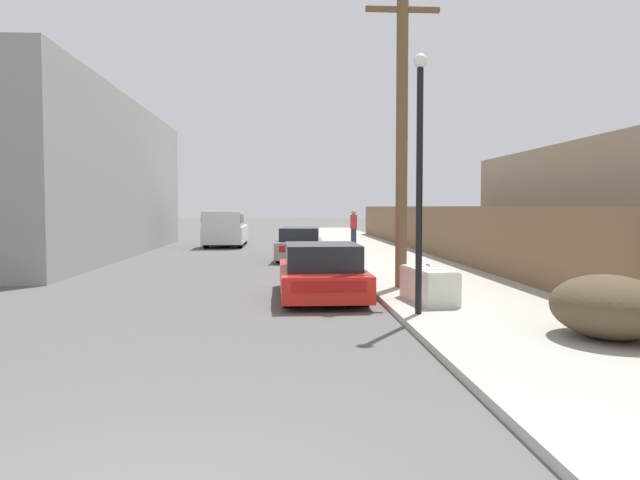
{
  "coord_description": "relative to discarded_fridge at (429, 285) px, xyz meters",
  "views": [
    {
      "loc": [
        1.05,
        -3.97,
        2.1
      ],
      "look_at": [
        1.97,
        10.87,
        1.3
      ],
      "focal_mm": 35.0,
      "sensor_mm": 36.0,
      "label": 1
    }
  ],
  "objects": [
    {
      "name": "discarded_fridge",
      "position": [
        0.0,
        0.0,
        0.0
      ],
      "size": [
        0.88,
        1.91,
        0.73
      ],
      "rotation": [
        0.0,
        0.0,
        0.11
      ],
      "color": "silver",
      "rests_on": "sidewalk_curb"
    },
    {
      "name": "brush_pile",
      "position": [
        1.85,
        -3.72,
        0.13
      ],
      "size": [
        1.62,
        2.0,
        0.95
      ],
      "color": "brown",
      "rests_on": "sidewalk_curb"
    },
    {
      "name": "car_parked_mid",
      "position": [
        -2.33,
        11.78,
        0.13
      ],
      "size": [
        2.02,
        4.5,
        1.28
      ],
      "rotation": [
        0.0,
        0.0,
        -0.07
      ],
      "color": "gray",
      "rests_on": "ground"
    },
    {
      "name": "building_left_block",
      "position": [
        -12.78,
        14.7,
        2.83
      ],
      "size": [
        7.0,
        21.18,
        6.61
      ],
      "primitive_type": "cube",
      "color": "gray",
      "rests_on": "ground"
    },
    {
      "name": "utility_pole",
      "position": [
        -0.12,
        2.4,
        3.51
      ],
      "size": [
        1.8,
        0.28,
        7.48
      ],
      "color": "brown",
      "rests_on": "sidewalk_curb"
    },
    {
      "name": "wooden_fence",
      "position": [
        3.14,
        12.88,
        0.65
      ],
      "size": [
        0.08,
        39.49,
        1.99
      ],
      "primitive_type": "cube",
      "color": "brown",
      "rests_on": "sidewalk_curb"
    },
    {
      "name": "parked_sports_car_red",
      "position": [
        -2.15,
        1.5,
        0.11
      ],
      "size": [
        1.92,
        4.5,
        1.26
      ],
      "rotation": [
        0.0,
        0.0,
        0.01
      ],
      "color": "red",
      "rests_on": "ground"
    },
    {
      "name": "pedestrian",
      "position": [
        0.59,
        18.55,
        0.6
      ],
      "size": [
        0.34,
        0.34,
        1.83
      ],
      "color": "#282D42",
      "rests_on": "sidewalk_curb"
    },
    {
      "name": "pickup_truck",
      "position": [
        -6.01,
        20.19,
        0.46
      ],
      "size": [
        2.06,
        5.36,
        1.87
      ],
      "rotation": [
        0.0,
        0.0,
        3.14
      ],
      "color": "silver",
      "rests_on": "ground"
    },
    {
      "name": "street_lamp",
      "position": [
        -0.54,
        -1.45,
        2.4
      ],
      "size": [
        0.26,
        0.26,
        4.75
      ],
      "color": "black",
      "rests_on": "sidewalk_curb"
    },
    {
      "name": "sidewalk_curb",
      "position": [
        1.19,
        14.73,
        -0.41
      ],
      "size": [
        4.2,
        63.0,
        0.12
      ],
      "primitive_type": "cube",
      "color": "#ADA89E",
      "rests_on": "ground"
    }
  ]
}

